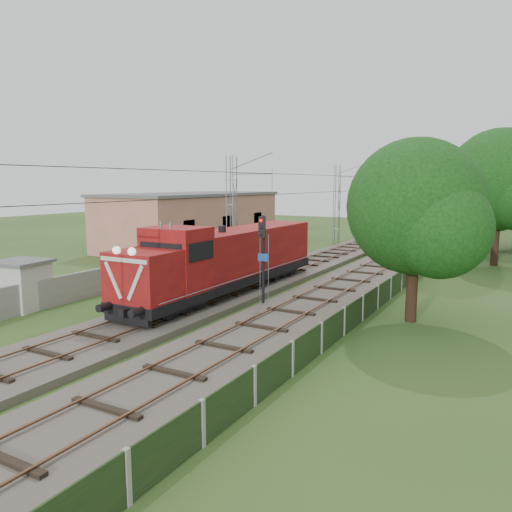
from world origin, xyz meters
The scene contains 14 objects.
ground centered at (0.00, 0.00, 0.00)m, with size 140.00×140.00×0.00m, color #2B4B1C.
track_main centered at (0.00, 7.00, 0.18)m, with size 4.20×70.00×0.45m.
track_side centered at (5.00, 20.00, 0.18)m, with size 4.20×80.00×0.45m.
catenary centered at (-2.95, 12.00, 4.05)m, with size 3.31×70.00×8.00m.
boundary_wall centered at (-6.50, 12.00, 0.75)m, with size 0.25×40.00×1.50m, color #9E9E99.
station_building centered at (-15.00, 24.00, 2.63)m, with size 8.40×20.40×5.22m.
fence centered at (8.00, 3.00, 0.60)m, with size 0.12×32.00×1.20m.
locomotive centered at (0.00, 6.66, 2.12)m, with size 2.80×16.00×4.06m.
coach_rake centered at (5.00, 57.76, 2.46)m, with size 2.95×65.87×3.41m.
signal_post centered at (3.01, 5.20, 3.20)m, with size 0.50×0.40×4.66m.
relay_hut centered at (-7.40, -0.61, 1.24)m, with size 2.71×2.71×2.45m.
tree_a centered at (10.00, 6.58, 5.13)m, with size 6.34×6.04×8.22m.
tree_b centered at (12.17, 25.35, 6.39)m, with size 7.90×7.52×10.24m.
tree_c centered at (10.79, 33.86, 4.42)m, with size 5.48×5.21×7.10m.
Camera 1 is at (14.53, -16.07, 6.26)m, focal length 35.00 mm.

